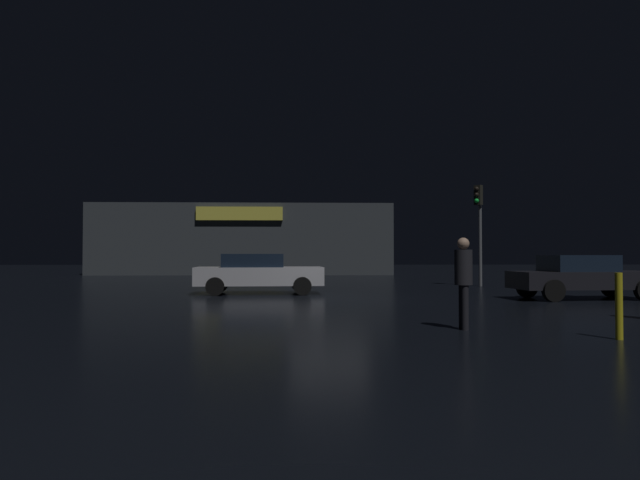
{
  "coord_description": "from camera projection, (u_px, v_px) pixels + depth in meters",
  "views": [
    {
      "loc": [
        -0.93,
        -18.25,
        1.44
      ],
      "look_at": [
        -0.21,
        2.66,
        1.96
      ],
      "focal_mm": 32.01,
      "sensor_mm": 36.0,
      "label": 1
    }
  ],
  "objects": [
    {
      "name": "bollard_kerb_a",
      "position": [
        619.0,
        306.0,
        9.59
      ],
      "size": [
        0.12,
        0.12,
        1.13
      ],
      "primitive_type": "cylinder",
      "color": "gold",
      "rests_on": "ground"
    },
    {
      "name": "pedestrian",
      "position": [
        463.0,
        276.0,
        10.89
      ],
      "size": [
        0.35,
        0.35,
        1.76
      ],
      "color": "black",
      "rests_on": "ground"
    },
    {
      "name": "ground_plane",
      "position": [
        330.0,
        299.0,
        18.23
      ],
      "size": [
        120.0,
        120.0,
        0.0
      ],
      "primitive_type": "plane",
      "color": "black"
    },
    {
      "name": "car_far",
      "position": [
        582.0,
        276.0,
        18.23
      ],
      "size": [
        4.66,
        2.2,
        1.41
      ],
      "color": "black",
      "rests_on": "ground"
    },
    {
      "name": "store_building",
      "position": [
        245.0,
        240.0,
        42.19
      ],
      "size": [
        21.13,
        6.99,
        4.97
      ],
      "color": "#33383D",
      "rests_on": "ground"
    },
    {
      "name": "traffic_signal_opposite",
      "position": [
        479.0,
        215.0,
        25.71
      ],
      "size": [
        0.42,
        0.42,
        4.55
      ],
      "color": "#595B60",
      "rests_on": "ground"
    },
    {
      "name": "car_near",
      "position": [
        258.0,
        273.0,
        20.69
      ],
      "size": [
        4.67,
        2.18,
        1.45
      ],
      "color": "#B7B7BF",
      "rests_on": "ground"
    }
  ]
}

